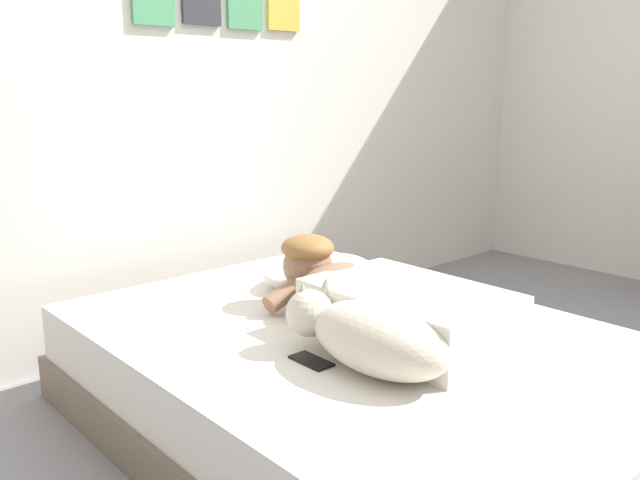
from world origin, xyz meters
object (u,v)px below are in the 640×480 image
Objects in this scene: pillow at (318,270)px; dog at (370,335)px; person_lying at (378,299)px; cell_phone at (311,361)px; coffee_cup at (324,293)px; bed at (358,383)px.

pillow is 0.90× the size of dog.
person_lying reaches higher than cell_phone.
coffee_cup is (0.06, 0.34, -0.07)m from person_lying.
person_lying is (-0.21, -0.54, 0.05)m from pillow.
person_lying is at bearing 9.93° from cell_phone.
pillow reaches higher than coffee_cup.
person_lying reaches higher than bed.
pillow is 0.83m from cell_phone.
dog is (-0.26, -0.21, -0.00)m from person_lying.
dog is at bearing -129.38° from bed.
person_lying reaches higher than dog.
cell_phone is (-0.41, -0.40, -0.03)m from coffee_cup.
dog reaches higher than pillow.
dog is at bearing -56.37° from cell_phone.
cell_phone reaches higher than bed.
bed is 0.36m from cell_phone.
bed is 0.41m from coffee_cup.
person_lying reaches higher than coffee_cup.
dog is 4.11× the size of cell_phone.
cell_phone is at bearing -133.17° from pillow.
person_lying is 7.36× the size of coffee_cup.
dog is at bearing -121.96° from pillow.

